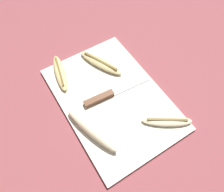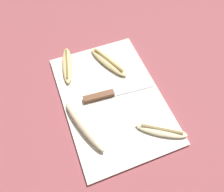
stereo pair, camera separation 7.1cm
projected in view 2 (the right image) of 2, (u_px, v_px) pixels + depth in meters
name	position (u px, v px, depth m)	size (l,w,h in m)	color
ground_plane	(112.00, 99.00, 0.73)	(4.00, 4.00, 0.00)	#93474C
cutting_board	(112.00, 98.00, 0.72)	(0.46, 0.31, 0.01)	silver
knife	(106.00, 95.00, 0.71)	(0.04, 0.24, 0.02)	brown
banana_golden_short	(67.00, 65.00, 0.77)	(0.16, 0.07, 0.02)	#EDD689
banana_pale_long	(161.00, 130.00, 0.65)	(0.12, 0.15, 0.02)	beige
banana_bright_far	(84.00, 126.00, 0.65)	(0.20, 0.09, 0.03)	beige
banana_spotted_left	(108.00, 62.00, 0.78)	(0.18, 0.11, 0.02)	#DBC684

